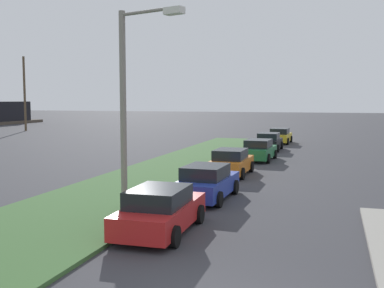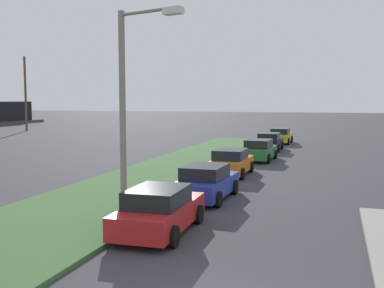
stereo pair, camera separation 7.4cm
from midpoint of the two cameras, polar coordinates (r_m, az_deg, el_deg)
grass_median at (r=20.86m, az=-9.12°, el=-6.06°), size 60.00×6.00×0.12m
parked_car_red at (r=14.81m, az=-3.91°, el=-8.17°), size 4.33×2.08×1.47m
parked_car_blue at (r=19.65m, az=1.85°, el=-4.76°), size 4.35×2.12×1.47m
parked_car_orange at (r=25.97m, az=4.89°, el=-2.28°), size 4.31×2.04×1.47m
parked_car_green at (r=32.46m, az=8.31°, el=-0.76°), size 4.37×2.16×1.47m
parked_car_black at (r=39.09m, az=9.54°, el=0.27°), size 4.31×2.04×1.47m
parked_car_yellow at (r=45.62m, az=10.89°, el=0.98°), size 4.35×2.11×1.47m
streetlight at (r=17.54m, az=-7.60°, el=6.02°), size 1.08×2.81×7.50m
distant_utility_pole at (r=66.65m, az=-19.79°, el=5.83°), size 0.30×0.30×10.00m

